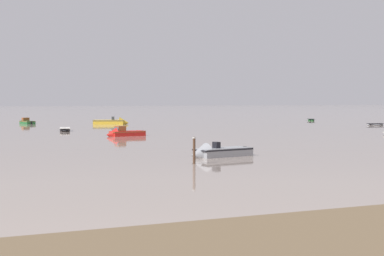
% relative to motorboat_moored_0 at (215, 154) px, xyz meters
% --- Properties ---
extents(motorboat_moored_0, '(5.48, 2.74, 1.80)m').
position_rel_motorboat_moored_0_xyz_m(motorboat_moored_0, '(0.00, 0.00, 0.00)').
color(motorboat_moored_0, gray).
rests_on(motorboat_moored_0, ground).
extents(motorboat_moored_4, '(5.01, 2.34, 1.83)m').
position_rel_motorboat_moored_0_xyz_m(motorboat_moored_4, '(1.11, 28.25, 0.03)').
color(motorboat_moored_4, red).
rests_on(motorboat_moored_4, ground).
extents(motorboat_moored_5, '(2.50, 4.65, 1.68)m').
position_rel_motorboat_moored_0_xyz_m(motorboat_moored_5, '(-4.04, 71.18, 0.01)').
color(motorboat_moored_5, '#23602D').
rests_on(motorboat_moored_5, ground).
extents(rowboat_moored_1, '(2.23, 4.40, 0.66)m').
position_rel_motorboat_moored_0_xyz_m(rowboat_moored_1, '(-2.75, 42.90, -0.07)').
color(rowboat_moored_1, black).
rests_on(rowboat_moored_1, ground).
extents(motorboat_moored_6, '(6.63, 4.17, 2.15)m').
position_rel_motorboat_moored_0_xyz_m(motorboat_moored_6, '(10.06, 62.76, 0.05)').
color(motorboat_moored_6, gold).
rests_on(motorboat_moored_6, ground).
extents(rowboat_moored_3, '(2.55, 3.65, 0.55)m').
position_rel_motorboat_moored_0_xyz_m(rowboat_moored_3, '(52.90, 63.89, -0.10)').
color(rowboat_moored_3, '#23602D').
rests_on(rowboat_moored_3, ground).
extents(rowboat_moored_4, '(3.21, 1.49, 0.49)m').
position_rel_motorboat_moored_0_xyz_m(rowboat_moored_4, '(49.78, 40.42, -0.11)').
color(rowboat_moored_4, gray).
rests_on(rowboat_moored_4, ground).
extents(mooring_post_near, '(0.22, 0.22, 2.05)m').
position_rel_motorboat_moored_0_xyz_m(mooring_post_near, '(-3.53, -4.03, 0.63)').
color(mooring_post_near, '#4B3323').
rests_on(mooring_post_near, ground).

